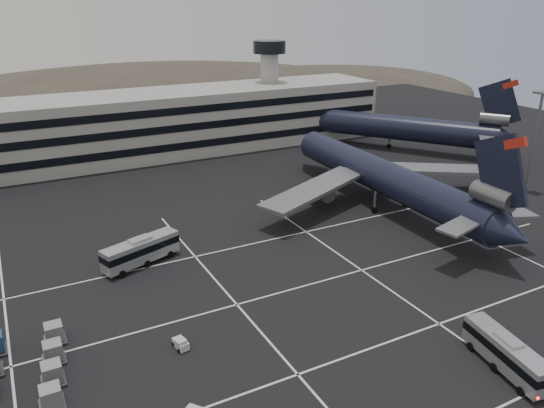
{
  "coord_description": "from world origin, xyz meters",
  "views": [
    {
      "loc": [
        -27.37,
        -45.13,
        33.2
      ],
      "look_at": [
        6.84,
        19.48,
        5.0
      ],
      "focal_mm": 35.0,
      "sensor_mm": 36.0,
      "label": 1
    }
  ],
  "objects_px": {
    "tug_a": "(181,344)",
    "bus_far": "(141,250)",
    "trijet_main": "(386,178)",
    "bus_near": "(506,352)",
    "uld_cluster": "(21,369)"
  },
  "relations": [
    {
      "from": "trijet_main",
      "to": "tug_a",
      "type": "height_order",
      "value": "trijet_main"
    },
    {
      "from": "trijet_main",
      "to": "tug_a",
      "type": "distance_m",
      "value": 49.04
    },
    {
      "from": "bus_far",
      "to": "tug_a",
      "type": "distance_m",
      "value": 20.25
    },
    {
      "from": "bus_far",
      "to": "uld_cluster",
      "type": "height_order",
      "value": "bus_far"
    },
    {
      "from": "bus_far",
      "to": "tug_a",
      "type": "height_order",
      "value": "bus_far"
    },
    {
      "from": "bus_near",
      "to": "uld_cluster",
      "type": "height_order",
      "value": "bus_near"
    },
    {
      "from": "trijet_main",
      "to": "bus_near",
      "type": "relative_size",
      "value": 5.61
    },
    {
      "from": "trijet_main",
      "to": "bus_near",
      "type": "bearing_deg",
      "value": -112.16
    },
    {
      "from": "bus_far",
      "to": "tug_a",
      "type": "relative_size",
      "value": 5.38
    },
    {
      "from": "bus_near",
      "to": "uld_cluster",
      "type": "distance_m",
      "value": 45.83
    },
    {
      "from": "trijet_main",
      "to": "tug_a",
      "type": "xyz_separation_m",
      "value": [
        -43.75,
        -21.66,
        -4.7
      ]
    },
    {
      "from": "tug_a",
      "to": "bus_far",
      "type": "bearing_deg",
      "value": 78.27
    },
    {
      "from": "trijet_main",
      "to": "bus_near",
      "type": "xyz_separation_m",
      "value": [
        -17.37,
        -39.28,
        -3.31
      ]
    },
    {
      "from": "tug_a",
      "to": "bus_near",
      "type": "bearing_deg",
      "value": -41.55
    },
    {
      "from": "bus_near",
      "to": "uld_cluster",
      "type": "xyz_separation_m",
      "value": [
        -41.08,
        20.29,
        -0.92
      ]
    }
  ]
}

